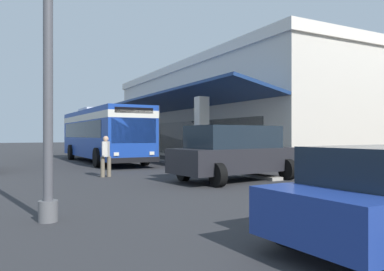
# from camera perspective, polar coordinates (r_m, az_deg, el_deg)

# --- Properties ---
(ground) EXTENTS (120.00, 120.00, 0.00)m
(ground) POSITION_cam_1_polar(r_m,az_deg,el_deg) (30.41, 0.36, -3.02)
(ground) COLOR #2D2D30
(curb_strip) EXTENTS (29.96, 0.50, 0.12)m
(curb_strip) POSITION_cam_1_polar(r_m,az_deg,el_deg) (26.82, -8.39, -3.30)
(curb_strip) COLOR #9E998E
(curb_strip) RESTS_ON ground
(plaza_building) EXTENTS (25.26, 16.84, 6.99)m
(plaza_building) POSITION_cam_1_polar(r_m,az_deg,el_deg) (31.37, 8.47, 3.48)
(plaza_building) COLOR beige
(plaza_building) RESTS_ON ground
(transit_bus) EXTENTS (11.26, 2.99, 3.34)m
(transit_bus) POSITION_cam_1_polar(r_m,az_deg,el_deg) (23.22, -13.57, 0.60)
(transit_bus) COLOR #193D9E
(transit_bus) RESTS_ON ground
(parked_suv_charcoal) EXTENTS (3.11, 5.01, 1.97)m
(parked_suv_charcoal) POSITION_cam_1_polar(r_m,az_deg,el_deg) (13.47, 6.67, -2.57)
(parked_suv_charcoal) COLOR #232328
(parked_suv_charcoal) RESTS_ON ground
(pedestrian) EXTENTS (0.55, 0.43, 1.60)m
(pedestrian) POSITION_cam_1_polar(r_m,az_deg,el_deg) (14.90, -13.09, -2.81)
(pedestrian) COLOR #726651
(pedestrian) RESTS_ON ground
(potted_palm) EXTENTS (1.89, 1.58, 2.57)m
(potted_palm) POSITION_cam_1_polar(r_m,az_deg,el_deg) (33.55, -9.53, -1.56)
(potted_palm) COLOR #4C4742
(potted_palm) RESTS_ON ground
(lot_light_pole) EXTENTS (0.60, 0.60, 7.39)m
(lot_light_pole) POSITION_cam_1_polar(r_m,az_deg,el_deg) (7.86, -21.23, 17.29)
(lot_light_pole) COLOR #59595B
(lot_light_pole) RESTS_ON ground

